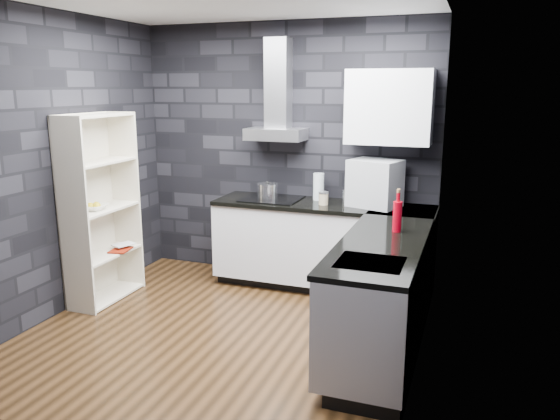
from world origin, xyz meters
The scene contains 27 objects.
ground centered at (0.00, 0.00, 0.00)m, with size 3.20×3.20×0.00m, color #412814.
wall_back centered at (0.00, 1.62, 1.35)m, with size 3.20×0.05×2.70m, color black.
wall_front centered at (0.00, -1.62, 1.35)m, with size 3.20×0.05×2.70m, color black.
wall_left centered at (-1.62, 0.00, 1.35)m, with size 0.05×3.20×2.70m, color black.
wall_right centered at (1.62, 0.00, 1.35)m, with size 0.05×3.20×2.70m, color black.
toekick_back centered at (0.50, 1.34, 0.05)m, with size 2.18×0.50×0.10m, color black.
toekick_right centered at (1.34, 0.10, 0.05)m, with size 0.50×1.78×0.10m, color black.
counter_back_cab centered at (0.50, 1.30, 0.48)m, with size 2.20×0.60×0.76m, color silver.
counter_right_cab centered at (1.30, 0.10, 0.48)m, with size 0.60×1.80×0.76m, color silver.
counter_back_top centered at (0.50, 1.29, 0.88)m, with size 2.20×0.62×0.04m, color black.
counter_right_top centered at (1.29, 0.10, 0.88)m, with size 0.62×1.80×0.04m, color black.
counter_corner_top centered at (1.30, 1.30, 0.88)m, with size 0.62×0.62×0.04m, color black.
hood_body centered at (-0.05, 1.43, 1.56)m, with size 0.60×0.34×0.12m, color #B5B5BA.
hood_chimney centered at (-0.05, 1.50, 2.07)m, with size 0.24×0.20×0.90m, color #B5B5BA.
upper_cabinet centered at (1.10, 1.43, 1.85)m, with size 0.80×0.35×0.70m, color white.
cooktop centered at (-0.05, 1.30, 0.91)m, with size 0.58×0.50×0.01m, color black.
sink_rim centered at (1.30, -0.40, 0.89)m, with size 0.44×0.40×0.01m, color #B5B5BA.
pot centered at (-0.12, 1.35, 0.97)m, with size 0.21×0.21×0.13m, color silver.
glass_vase centered at (0.41, 1.44, 1.04)m, with size 0.11×0.11×0.28m, color silver.
storage_jar centered at (0.52, 1.23, 0.96)m, with size 0.09×0.09×0.11m, color tan.
utensil_crock centered at (0.73, 1.39, 0.97)m, with size 0.11×0.11×0.14m, color silver.
appliance_garage centered at (1.01, 1.33, 1.12)m, with size 0.46×0.36×0.46m, color #AEB1B5.
red_bottle centered at (1.35, 0.45, 1.02)m, with size 0.07×0.07×0.25m, color #9D0110.
bookshelf centered at (-1.42, 0.32, 0.90)m, with size 0.34×0.80×1.80m, color beige.
fruit_bowl centered at (-1.42, 0.23, 0.94)m, with size 0.23×0.23×0.06m, color white.
book_red centered at (-1.40, 0.42, 0.57)m, with size 0.17×0.02×0.23m, color maroon.
book_second centered at (-1.40, 0.54, 0.59)m, with size 0.15×0.02×0.20m, color #B2B2B2.
Camera 1 is at (1.92, -3.86, 2.05)m, focal length 35.00 mm.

